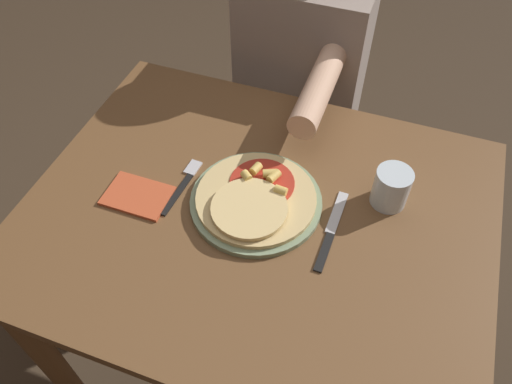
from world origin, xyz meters
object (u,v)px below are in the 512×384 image
dining_table (257,243)px  plate (256,201)px  pizza (255,198)px  drinking_glass (391,188)px  person_diner (301,76)px  fork (184,183)px  knife (331,231)px

dining_table → plate: bearing=116.0°
dining_table → plate: 0.13m
pizza → plate: bearing=92.6°
plate → drinking_glass: (0.28, 0.11, 0.04)m
drinking_glass → person_diner: 0.58m
fork → person_diner: (0.12, 0.57, -0.07)m
pizza → drinking_glass: drinking_glass is taller
plate → person_diner: person_diner is taller
knife → plate: bearing=173.7°
knife → pizza: bearing=175.3°
pizza → person_diner: bearing=95.8°
plate → knife: bearing=-6.3°
dining_table → drinking_glass: 0.34m
fork → drinking_glass: 0.47m
pizza → knife: bearing=-4.7°
plate → person_diner: bearing=95.9°
dining_table → pizza: (-0.01, 0.02, 0.15)m
pizza → person_diner: person_diner is taller
drinking_glass → fork: bearing=-166.4°
plate → fork: bearing=-179.4°
pizza → drinking_glass: size_ratio=2.92×
plate → dining_table: bearing=-64.0°
plate → knife: size_ratio=1.34×
plate → drinking_glass: bearing=21.3°
pizza → fork: (-0.18, 0.00, -0.02)m
plate → fork: 0.18m
knife → drinking_glass: (0.10, 0.13, 0.04)m
knife → person_diner: 0.64m
drinking_glass → person_diner: size_ratio=0.08×
drinking_glass → dining_table: bearing=-154.3°
pizza → knife: 0.18m
fork → knife: size_ratio=0.80×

